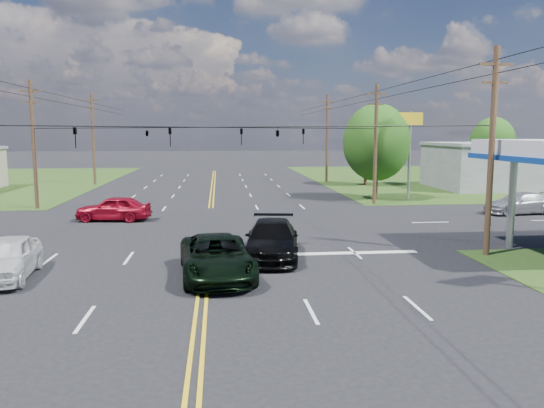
{
  "coord_description": "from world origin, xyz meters",
  "views": [
    {
      "loc": [
        0.63,
        -20.06,
        5.65
      ],
      "look_at": [
        3.26,
        6.0,
        2.14
      ],
      "focal_mm": 35.0,
      "sensor_mm": 36.0,
      "label": 1
    }
  ],
  "objects": [
    {
      "name": "sedan_red",
      "position": [
        -6.2,
        14.83,
        0.81
      ],
      "size": [
        4.91,
        2.42,
        1.61
      ],
      "primitive_type": "imported",
      "rotation": [
        0.0,
        0.0,
        -1.68
      ],
      "color": "maroon",
      "rests_on": "ground"
    },
    {
      "name": "tree_far_r",
      "position": [
        34.0,
        42.0,
        4.54
      ],
      "size": [
        5.32,
        5.32,
        7.63
      ],
      "color": "#402D1B",
      "rests_on": "ground"
    },
    {
      "name": "suv_black",
      "position": [
        3.0,
        3.5,
        0.84
      ],
      "size": [
        3.11,
        6.07,
        1.69
      ],
      "primitive_type": "imported",
      "rotation": [
        0.0,
        0.0,
        -0.13
      ],
      "color": "black",
      "rests_on": "ground"
    },
    {
      "name": "polesign_ne",
      "position": [
        16.5,
        22.91,
        5.7
      ],
      "size": [
        2.05,
        0.35,
        7.43
      ],
      "color": "#A5A5AA",
      "rests_on": "ground"
    },
    {
      "name": "tree_right_a",
      "position": [
        14.0,
        24.0,
        4.87
      ],
      "size": [
        5.7,
        5.7,
        8.18
      ],
      "color": "#402D1B",
      "rests_on": "ground"
    },
    {
      "name": "pole_nw",
      "position": [
        -13.0,
        21.0,
        4.92
      ],
      "size": [
        1.6,
        0.28,
        9.5
      ],
      "color": "#402D1B",
      "rests_on": "ground"
    },
    {
      "name": "ground",
      "position": [
        0.0,
        12.0,
        0.0
      ],
      "size": [
        280.0,
        280.0,
        0.0
      ],
      "primitive_type": "plane",
      "color": "black",
      "rests_on": "ground"
    },
    {
      "name": "retail_ne",
      "position": [
        30.0,
        32.0,
        2.2
      ],
      "size": [
        14.0,
        10.0,
        4.4
      ],
      "primitive_type": "cube",
      "color": "slate",
      "rests_on": "ground"
    },
    {
      "name": "power_lines",
      "position": [
        0.0,
        10.0,
        8.6
      ],
      "size": [
        26.04,
        100.0,
        0.64
      ],
      "color": "black",
      "rests_on": "ground"
    },
    {
      "name": "grass_ne",
      "position": [
        35.0,
        44.0,
        0.0
      ],
      "size": [
        46.0,
        48.0,
        0.03
      ],
      "primitive_type": "cube",
      "color": "#243F14",
      "rests_on": "ground"
    },
    {
      "name": "sedan_far",
      "position": [
        21.75,
        14.98,
        0.76
      ],
      "size": [
        5.41,
        2.7,
        1.51
      ],
      "primitive_type": "imported",
      "rotation": [
        0.0,
        0.0,
        -1.46
      ],
      "color": "#B1B2B6",
      "rests_on": "ground"
    },
    {
      "name": "pole_ne",
      "position": [
        13.0,
        21.0,
        4.92
      ],
      "size": [
        1.6,
        0.28,
        9.5
      ],
      "color": "#402D1B",
      "rests_on": "ground"
    },
    {
      "name": "pickup_dkgreen",
      "position": [
        0.5,
        0.41,
        0.82
      ],
      "size": [
        3.24,
        6.1,
        1.63
      ],
      "primitive_type": "imported",
      "rotation": [
        0.0,
        0.0,
        0.09
      ],
      "color": "black",
      "rests_on": "ground"
    },
    {
      "name": "pole_se",
      "position": [
        13.0,
        3.0,
        4.92
      ],
      "size": [
        1.6,
        0.28,
        9.5
      ],
      "color": "#402D1B",
      "rests_on": "ground"
    },
    {
      "name": "span_wire_signals",
      "position": [
        0.0,
        12.0,
        6.0
      ],
      "size": [
        26.0,
        18.0,
        1.13
      ],
      "color": "black",
      "rests_on": "ground"
    },
    {
      "name": "pickup_white",
      "position": [
        -7.64,
        1.05,
        0.82
      ],
      "size": [
        2.41,
        5.0,
        1.65
      ],
      "primitive_type": "imported",
      "rotation": [
        0.0,
        0.0,
        0.1
      ],
      "color": "silver",
      "rests_on": "ground"
    },
    {
      "name": "pole_right_far",
      "position": [
        13.0,
        40.0,
        5.17
      ],
      "size": [
        1.6,
        0.28,
        10.0
      ],
      "color": "#402D1B",
      "rests_on": "ground"
    },
    {
      "name": "pole_left_far",
      "position": [
        -13.0,
        40.0,
        5.17
      ],
      "size": [
        1.6,
        0.28,
        10.0
      ],
      "color": "#402D1B",
      "rests_on": "ground"
    },
    {
      "name": "stop_bar",
      "position": [
        5.0,
        4.0,
        0.0
      ],
      "size": [
        10.0,
        0.5,
        0.02
      ],
      "primitive_type": "cube",
      "color": "silver",
      "rests_on": "ground"
    },
    {
      "name": "tree_right_b",
      "position": [
        16.5,
        36.0,
        4.22
      ],
      "size": [
        4.94,
        4.94,
        7.09
      ],
      "color": "#402D1B",
      "rests_on": "ground"
    }
  ]
}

